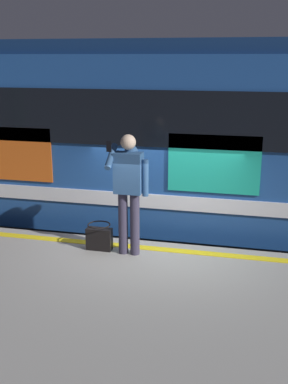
% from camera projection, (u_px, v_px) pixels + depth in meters
% --- Properties ---
extents(ground_plane, '(23.75, 23.75, 0.00)m').
position_uv_depth(ground_plane, '(158.00, 303.00, 7.94)').
color(ground_plane, '#3D3D3F').
extents(platform, '(15.57, 4.38, 1.10)m').
position_uv_depth(platform, '(121.00, 351.00, 5.74)').
color(platform, gray).
rests_on(platform, ground).
extents(safety_line, '(15.26, 0.16, 0.01)m').
position_uv_depth(safety_line, '(155.00, 249.00, 7.35)').
color(safety_line, yellow).
rests_on(safety_line, platform).
extents(track_rail_near, '(20.24, 0.08, 0.16)m').
position_uv_depth(track_rail_near, '(171.00, 269.00, 9.04)').
color(track_rail_near, slate).
rests_on(track_rail_near, ground).
extents(track_rail_far, '(20.24, 0.08, 0.16)m').
position_uv_depth(track_rail_far, '(183.00, 241.00, 10.38)').
color(track_rail_far, slate).
rests_on(track_rail_far, ground).
extents(train_carriage, '(9.95, 2.97, 4.07)m').
position_uv_depth(train_carriage, '(131.00, 130.00, 9.23)').
color(train_carriage, '#1E478C').
rests_on(train_carriage, ground).
extents(passenger, '(0.57, 0.55, 1.80)m').
position_uv_depth(passenger, '(129.00, 184.00, 6.90)').
color(passenger, '#383347').
rests_on(passenger, platform).
extents(handbag, '(0.39, 0.35, 0.41)m').
position_uv_depth(handbag, '(99.00, 237.00, 7.28)').
color(handbag, black).
rests_on(handbag, platform).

